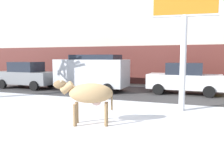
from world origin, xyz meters
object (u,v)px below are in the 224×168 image
billboard (185,1)px  pedestrian_near_billboard (77,73)px  car_grey_sedan (27,75)px  car_silver_van (92,72)px  cow_tan (89,94)px  car_white_sedan (184,79)px

billboard → pedestrian_near_billboard: size_ratio=3.21×
billboard → pedestrian_near_billboard: (-8.77, 7.15, -3.43)m
billboard → car_grey_sedan: size_ratio=1.31×
pedestrian_near_billboard → billboard: bearing=-39.2°
car_grey_sedan → car_silver_van: 4.93m
cow_tan → pedestrian_near_billboard: size_ratio=1.11×
car_silver_van → cow_tan: bearing=-65.5°
car_grey_sedan → cow_tan: bearing=-39.3°
cow_tan → car_silver_van: (-3.16, 6.94, 0.25)m
car_grey_sedan → pedestrian_near_billboard: 4.13m
cow_tan → car_grey_sedan: car_grey_sedan is taller
billboard → car_silver_van: bearing=146.5°
cow_tan → car_silver_van: 7.63m
car_grey_sedan → pedestrian_near_billboard: bearing=61.7°
cow_tan → pedestrian_near_billboard: bearing=120.8°
cow_tan → car_grey_sedan: size_ratio=0.45×
car_white_sedan → car_silver_van: bearing=-172.3°
car_white_sedan → cow_tan: bearing=-107.9°
car_silver_van → car_white_sedan: car_silver_van is taller
billboard → car_grey_sedan: (-10.73, 3.52, -3.41)m
car_grey_sedan → pedestrian_near_billboard: size_ratio=2.45×
cow_tan → car_silver_van: size_ratio=0.41×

